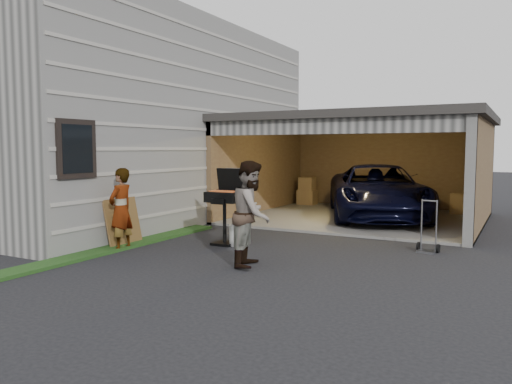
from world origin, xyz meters
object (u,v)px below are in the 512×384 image
woman (121,209)px  bbq_grill (226,200)px  minivan (377,193)px  plywood_panel (123,222)px  propane_tank (236,235)px  man (252,214)px  hand_truck (428,242)px

woman → bbq_grill: (1.50, 1.48, 0.13)m
minivan → plywood_panel: 7.24m
propane_tank → minivan: bearing=73.4°
propane_tank → plywood_panel: (-2.08, -1.09, 0.28)m
man → propane_tank: (-1.12, 1.37, -0.68)m
plywood_panel → hand_truck: size_ratio=1.00×
propane_tank → hand_truck: (3.58, 1.24, -0.02)m
bbq_grill → plywood_panel: 2.17m
plywood_panel → hand_truck: bearing=22.4°
plywood_panel → bbq_grill: bearing=32.1°
minivan → man: 6.55m
minivan → propane_tank: minivan is taller
woman → propane_tank: size_ratio=3.68×
minivan → woman: (-3.32, -6.62, 0.07)m
minivan → man: (-0.42, -6.54, 0.15)m
bbq_grill → hand_truck: bearing=17.3°
woman → man: (2.90, 0.08, 0.09)m
propane_tank → hand_truck: hand_truck is taller
minivan → hand_truck: size_ratio=5.26×
man → woman: bearing=76.8°
bbq_grill → propane_tank: bbq_grill is taller
minivan → propane_tank: (-1.54, -5.17, -0.53)m
bbq_grill → plywood_panel: bbq_grill is taller
bbq_grill → plywood_panel: size_ratio=1.56×
propane_tank → plywood_panel: size_ratio=0.43×
plywood_panel → man: bearing=-4.9°
hand_truck → propane_tank: bearing=-152.4°
man → plywood_panel: man is taller
man → hand_truck: size_ratio=1.76×
woman → plywood_panel: woman is taller
woman → propane_tank: woman is taller
hand_truck → plywood_panel: bearing=-149.1°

